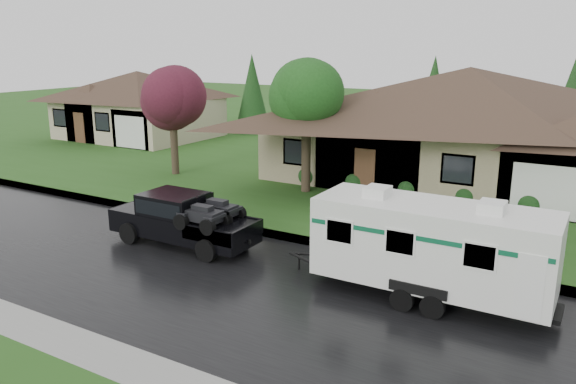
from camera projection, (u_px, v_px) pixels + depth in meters
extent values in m
plane|color=#27531A|center=(289.00, 267.00, 17.67)|extent=(140.00, 140.00, 0.00)
cube|color=black|center=(254.00, 290.00, 16.00)|extent=(140.00, 8.00, 0.01)
cube|color=gray|center=(321.00, 244.00, 19.53)|extent=(140.00, 0.50, 0.15)
cube|color=#27531A|center=(428.00, 173.00, 30.19)|extent=(140.00, 26.00, 0.15)
cube|color=gray|center=(464.00, 151.00, 27.98)|extent=(18.00, 10.00, 3.00)
pyramid|color=#3B2B20|center=(471.00, 67.00, 26.94)|extent=(19.44, 10.80, 2.60)
cube|color=#BEB28D|center=(140.00, 118.00, 41.35)|extent=(10.00, 8.00, 2.80)
pyramid|color=#3B2B20|center=(137.00, 71.00, 40.49)|extent=(10.80, 8.64, 2.00)
cube|color=#BEB28D|center=(151.00, 126.00, 38.26)|extent=(3.20, 4.00, 2.52)
cylinder|color=#382B1E|center=(306.00, 161.00, 25.91)|extent=(0.43, 0.43, 2.82)
sphere|color=#225B1D|center=(307.00, 94.00, 25.12)|extent=(3.89, 3.89, 3.89)
cylinder|color=#382B1E|center=(175.00, 151.00, 29.50)|extent=(0.39, 0.39, 2.40)
sphere|color=#571B2C|center=(172.00, 101.00, 28.83)|extent=(3.32, 3.32, 3.32)
sphere|color=#143814|center=(308.00, 174.00, 27.37)|extent=(1.00, 1.00, 1.00)
sphere|color=#143814|center=(356.00, 181.00, 26.15)|extent=(1.00, 1.00, 1.00)
sphere|color=#143814|center=(408.00, 187.00, 24.92)|extent=(1.00, 1.00, 1.00)
sphere|color=#143814|center=(466.00, 195.00, 23.69)|extent=(1.00, 1.00, 1.00)
sphere|color=#143814|center=(530.00, 203.00, 22.47)|extent=(1.00, 1.00, 1.00)
cube|color=black|center=(183.00, 225.00, 19.51)|extent=(5.39, 1.80, 0.77)
cube|color=black|center=(141.00, 210.00, 20.41)|extent=(1.44, 1.75, 0.31)
cube|color=black|center=(174.00, 205.00, 19.51)|extent=(2.16, 1.69, 0.81)
cube|color=black|center=(174.00, 203.00, 19.50)|extent=(1.98, 1.72, 0.49)
cube|color=black|center=(223.00, 228.00, 18.63)|extent=(1.98, 1.71, 0.05)
cylinder|color=black|center=(130.00, 233.00, 19.69)|extent=(0.75, 0.29, 0.75)
cylinder|color=black|center=(164.00, 220.00, 21.16)|extent=(0.75, 0.29, 0.75)
cylinder|color=black|center=(207.00, 250.00, 18.03)|extent=(0.75, 0.29, 0.75)
cylinder|color=black|center=(238.00, 235.00, 19.50)|extent=(0.75, 0.29, 0.75)
cube|color=white|center=(432.00, 244.00, 15.05)|extent=(6.29, 2.16, 2.20)
cube|color=black|center=(429.00, 287.00, 15.37)|extent=(6.65, 1.08, 0.13)
cube|color=#0B5333|center=(433.00, 227.00, 14.93)|extent=(6.16, 2.18, 0.13)
cube|color=white|center=(377.00, 192.00, 15.52)|extent=(0.63, 0.72, 0.29)
cube|color=white|center=(492.00, 207.00, 14.04)|extent=(0.63, 0.72, 0.29)
cylinder|color=black|center=(402.00, 300.00, 14.69)|extent=(0.63, 0.22, 0.63)
cylinder|color=black|center=(426.00, 272.00, 16.46)|extent=(0.63, 0.22, 0.63)
cylinder|color=black|center=(433.00, 307.00, 14.29)|extent=(0.63, 0.22, 0.63)
cylinder|color=black|center=(454.00, 278.00, 16.07)|extent=(0.63, 0.22, 0.63)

